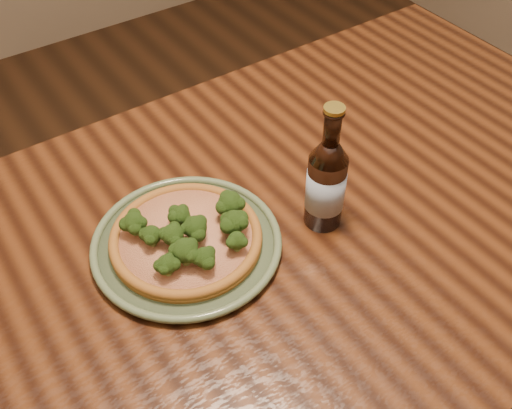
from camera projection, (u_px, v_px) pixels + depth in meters
table at (269, 263)px, 1.10m from camera, size 1.60×0.90×0.75m
plate at (187, 243)px, 1.00m from camera, size 0.32×0.32×0.02m
pizza at (187, 237)px, 0.98m from camera, size 0.25×0.25×0.07m
beer_bottle at (326, 182)px, 0.99m from camera, size 0.07×0.07×0.24m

